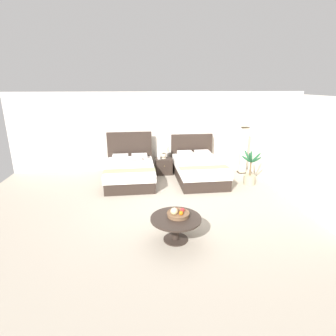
% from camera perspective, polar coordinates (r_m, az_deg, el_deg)
% --- Properties ---
extents(ground_plane, '(9.61, 9.52, 0.02)m').
position_cam_1_polar(ground_plane, '(6.49, 0.76, -7.82)').
color(ground_plane, '#A89C8B').
extents(wall_back, '(9.61, 0.12, 2.54)m').
position_cam_1_polar(wall_back, '(8.94, -1.51, 7.84)').
color(wall_back, white).
rests_on(wall_back, ground).
extents(wall_side_right, '(0.12, 5.12, 2.54)m').
position_cam_1_polar(wall_side_right, '(7.41, 24.20, 4.29)').
color(wall_side_right, white).
rests_on(wall_side_right, ground).
extents(bed_near_window, '(1.43, 2.06, 1.32)m').
position_cam_1_polar(bed_near_window, '(7.95, -8.08, -0.73)').
color(bed_near_window, '#2F241E').
rests_on(bed_near_window, ground).
extents(bed_near_corner, '(1.40, 2.21, 1.20)m').
position_cam_1_polar(bed_near_corner, '(8.12, 6.46, -0.21)').
color(bed_near_corner, '#2F241E').
rests_on(bed_near_corner, ground).
extents(nightstand, '(0.52, 0.48, 0.50)m').
position_cam_1_polar(nightstand, '(8.58, -0.88, 0.41)').
color(nightstand, '#2F241E').
rests_on(nightstand, ground).
extents(table_lamp, '(0.31, 0.31, 0.39)m').
position_cam_1_polar(table_lamp, '(8.46, -0.91, 3.75)').
color(table_lamp, beige).
rests_on(table_lamp, nightstand).
extents(vase, '(0.10, 0.10, 0.18)m').
position_cam_1_polar(vase, '(8.43, -1.92, 2.52)').
color(vase, silver).
rests_on(vase, nightstand).
extents(coffee_table, '(0.93, 0.93, 0.46)m').
position_cam_1_polar(coffee_table, '(4.96, 1.68, -11.62)').
color(coffee_table, '#2F241E').
rests_on(coffee_table, ground).
extents(fruit_bowl, '(0.42, 0.42, 0.19)m').
position_cam_1_polar(fruit_bowl, '(4.93, 2.13, -9.65)').
color(fruit_bowl, brown).
rests_on(fruit_bowl, coffee_table).
extents(floor_lamp_corner, '(0.22, 0.22, 1.49)m').
position_cam_1_polar(floor_lamp_corner, '(8.86, 15.73, 3.63)').
color(floor_lamp_corner, black).
rests_on(floor_lamp_corner, ground).
extents(potted_palm, '(0.58, 0.62, 1.01)m').
position_cam_1_polar(potted_palm, '(7.98, 17.03, -1.44)').
color(potted_palm, '#9E9879').
rests_on(potted_palm, ground).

